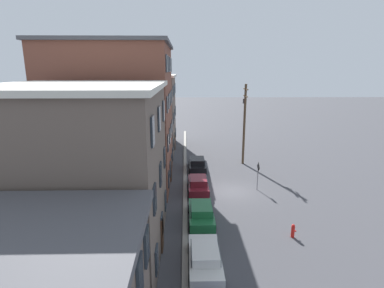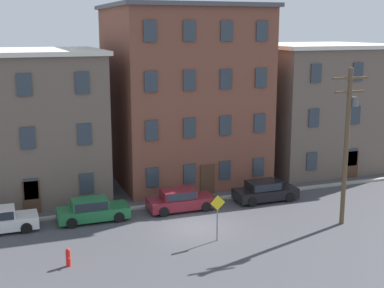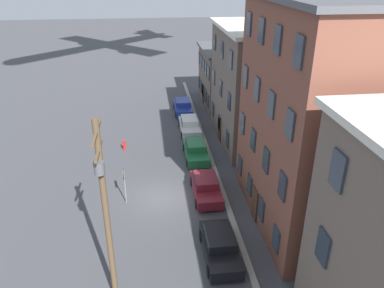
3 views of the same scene
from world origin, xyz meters
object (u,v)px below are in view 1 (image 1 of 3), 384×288
car_maroon (198,184)px  fire_hydrant (293,231)px  car_green (201,213)px  car_black (197,164)px  utility_pole (244,120)px  car_white (205,258)px  caution_sign (258,171)px

car_maroon → fire_hydrant: (-8.08, -6.11, -0.27)m
car_green → car_maroon: (5.81, -0.02, 0.00)m
car_black → utility_pole: (2.40, -5.66, 4.62)m
car_maroon → car_black: bearing=-1.5°
car_green → fire_hydrant: car_green is taller
car_white → fire_hydrant: 7.02m
fire_hydrant → car_black: bearing=22.6°
car_maroon → car_white: bearing=179.5°
car_white → utility_pole: (19.93, -5.92, 4.62)m
car_white → utility_pole: 21.30m
car_green → utility_pole: (14.41, -5.83, 4.62)m
car_maroon → caution_sign: size_ratio=1.60×
car_green → car_maroon: 5.81m
caution_sign → car_black: bearing=42.9°
car_green → fire_hydrant: 6.54m
caution_sign → utility_pole: utility_pole is taller
car_green → fire_hydrant: bearing=-110.3°
car_white → caution_sign: (11.62, -5.75, 1.09)m
car_white → utility_pole: utility_pole is taller
utility_pole → fire_hydrant: size_ratio=9.97×
car_black → utility_pole: bearing=-67.0°
car_white → car_black: 17.53m
car_green → fire_hydrant: size_ratio=4.58×
car_maroon → fire_hydrant: car_maroon is taller
car_maroon → utility_pole: size_ratio=0.46×
caution_sign → fire_hydrant: bearing=-176.8°
car_black → fire_hydrant: 15.47m
caution_sign → utility_pole: bearing=-1.1°
car_white → fire_hydrant: (3.25, -6.22, -0.27)m
car_white → utility_pole: size_ratio=0.46×
fire_hydrant → car_green: bearing=69.7°
car_maroon → utility_pole: 11.37m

